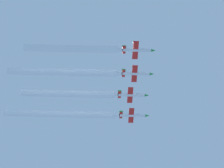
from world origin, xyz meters
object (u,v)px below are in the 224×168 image
(jet_far_left, at_px, (133,115))
(jet_center, at_px, (137,74))
(jet_inner_left, at_px, (132,95))
(jet_inner_right, at_px, (138,50))

(jet_far_left, relative_size, jet_center, 1.00)
(jet_inner_left, bearing_deg, jet_center, 5.40)
(jet_far_left, relative_size, jet_inner_right, 1.00)
(jet_inner_left, xyz_separation_m, jet_inner_right, (24.55, 0.80, 0.07))
(jet_center, bearing_deg, jet_far_left, -179.86)
(jet_far_left, height_order, jet_inner_right, jet_inner_right)
(jet_far_left, height_order, jet_center, jet_center)
(jet_inner_left, bearing_deg, jet_far_left, 175.00)
(jet_far_left, xyz_separation_m, jet_inner_left, (12.32, -1.08, 0.06))
(jet_center, bearing_deg, jet_inner_right, -1.55)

